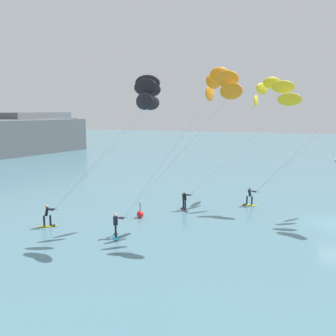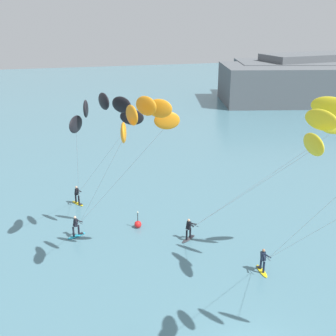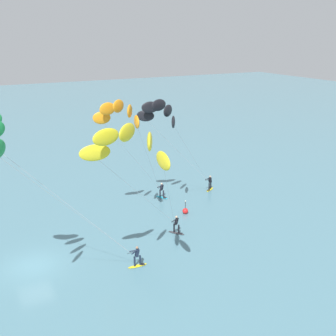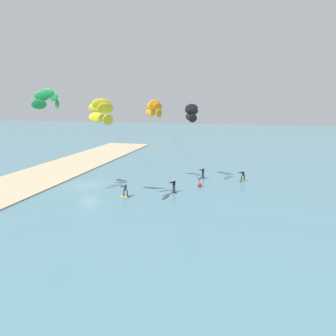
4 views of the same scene
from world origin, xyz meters
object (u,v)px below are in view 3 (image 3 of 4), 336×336
(kitesurfer_downwind, at_px, (161,116))
(marker_buoy, at_px, (185,211))
(kitesurfer_mid_water, at_px, (121,118))
(kitesurfer_far_out, at_px, (130,149))

(kitesurfer_downwind, bearing_deg, marker_buoy, 29.21)
(kitesurfer_mid_water, height_order, kitesurfer_downwind, kitesurfer_mid_water)
(kitesurfer_far_out, bearing_deg, kitesurfer_mid_water, 161.82)
(kitesurfer_mid_water, distance_m, kitesurfer_far_out, 10.01)
(kitesurfer_mid_water, relative_size, kitesurfer_downwind, 1.05)
(kitesurfer_far_out, xyz_separation_m, marker_buoy, (-8.82, 9.16, -9.59))
(kitesurfer_far_out, xyz_separation_m, kitesurfer_downwind, (-11.23, 7.82, -0.54))
(kitesurfer_mid_water, xyz_separation_m, kitesurfer_far_out, (9.51, -3.13, -0.01))
(kitesurfer_mid_water, bearing_deg, kitesurfer_downwind, 110.05)
(kitesurfer_mid_water, distance_m, kitesurfer_downwind, 5.02)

